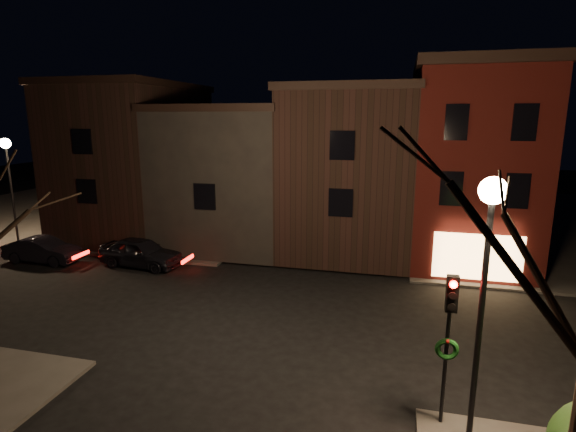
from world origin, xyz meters
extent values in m
plane|color=black|center=(0.00, 0.00, 0.00)|extent=(120.00, 120.00, 0.00)
cube|color=#2D2B28|center=(-20.00, 20.00, 0.06)|extent=(30.00, 30.00, 0.12)
cube|color=#4C100D|center=(8.00, 9.50, 5.12)|extent=(6.00, 8.00, 10.00)
cube|color=black|center=(8.00, 9.50, 10.37)|extent=(6.50, 8.50, 0.50)
cube|color=#FFC072|center=(8.00, 5.45, 1.42)|extent=(4.00, 0.12, 2.20)
cube|color=black|center=(1.50, 10.50, 4.62)|extent=(7.00, 10.00, 9.00)
cube|color=black|center=(1.50, 10.50, 9.32)|extent=(7.30, 10.30, 0.40)
cube|color=black|center=(-5.75, 10.50, 4.12)|extent=(7.50, 10.00, 8.00)
cube|color=black|center=(-5.75, 10.50, 8.32)|extent=(7.80, 10.30, 0.40)
cube|color=black|center=(-13.00, 10.50, 4.87)|extent=(7.00, 10.00, 9.50)
cube|color=black|center=(-13.00, 10.50, 9.82)|extent=(7.30, 10.30, 0.40)
cylinder|color=black|center=(6.20, -6.00, 3.12)|extent=(0.14, 0.14, 6.00)
sphere|color=#FFD18C|center=(6.20, -6.00, 6.30)|extent=(0.60, 0.60, 0.60)
cylinder|color=black|center=(-19.00, 6.20, 3.12)|extent=(0.14, 0.14, 6.00)
sphere|color=#FFD18C|center=(-19.00, 6.20, 6.30)|extent=(0.60, 0.60, 0.60)
cylinder|color=black|center=(5.60, -5.40, 2.12)|extent=(0.10, 0.10, 4.00)
cube|color=black|center=(5.60, -5.58, 3.72)|extent=(0.28, 0.22, 0.90)
cylinder|color=#FF0C07|center=(5.60, -5.70, 4.00)|extent=(0.18, 0.06, 0.18)
cylinder|color=black|center=(5.60, -5.70, 3.72)|extent=(0.18, 0.06, 0.18)
cylinder|color=black|center=(5.60, -5.70, 3.44)|extent=(0.18, 0.06, 0.18)
torus|color=#0C380F|center=(5.60, -5.49, 2.22)|extent=(0.58, 0.14, 0.58)
sphere|color=#990C0C|center=(5.60, -5.51, 2.44)|extent=(0.12, 0.12, 0.12)
imported|color=black|center=(-8.99, 4.16, 0.78)|extent=(4.72, 2.27, 1.55)
imported|color=black|center=(-14.60, 3.47, 0.69)|extent=(4.22, 1.53, 1.38)
camera|label=1|loc=(4.23, -16.28, 7.83)|focal=28.00mm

